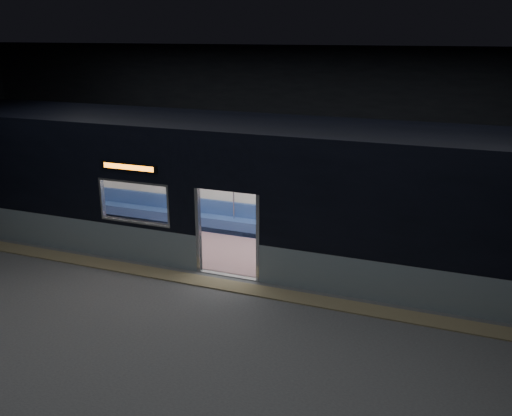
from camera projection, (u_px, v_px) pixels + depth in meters
The scene contains 7 objects.
station_floor at pixel (209, 296), 11.59m from camera, with size 24.00×14.00×0.01m, color #47494C.
station_envelope at pixel (204, 125), 10.45m from camera, with size 24.00×14.00×5.00m.
tactile_strip at pixel (220, 284), 12.07m from camera, with size 22.80×0.50×0.03m, color #8C7F59.
metro_car at pixel (252, 183), 13.28m from camera, with size 18.00×3.04×3.35m.
passenger at pixel (309, 217), 14.09m from camera, with size 0.42×0.69×1.35m.
handbag at pixel (307, 224), 13.93m from camera, with size 0.29×0.25×0.14m, color black.
transit_map at pixel (450, 201), 13.00m from camera, with size 1.06×0.03×0.69m, color white.
Camera 1 is at (4.65, -9.40, 5.38)m, focal length 38.00 mm.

